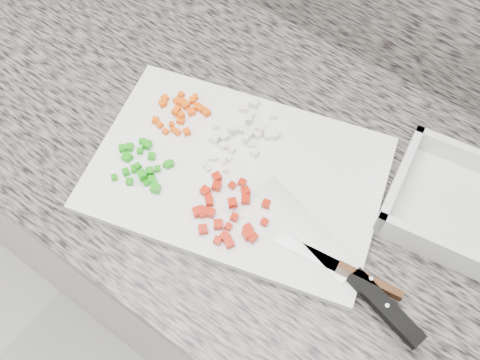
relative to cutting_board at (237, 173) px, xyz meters
The scene contains 11 objects.
cabinet 0.49m from the cutting_board, 145.45° to the left, with size 3.92×0.62×0.86m, color silver.
countertop 0.09m from the cutting_board, 145.45° to the left, with size 3.96×0.64×0.04m, color #635E57.
cutting_board is the anchor object (origin of this frame).
carrot_pile 0.15m from the cutting_board, 165.72° to the left, with size 0.09×0.10×0.02m.
onion_pile 0.08m from the cutting_board, 115.39° to the left, with size 0.11×0.11×0.02m.
green_pepper_pile 0.15m from the cutting_board, 145.93° to the right, with size 0.11×0.09×0.02m.
red_pepper_pile 0.08m from the cutting_board, 66.42° to the right, with size 0.12×0.12×0.02m.
garlic_pile 0.04m from the cutting_board, behind, with size 0.04×0.06×0.01m.
chef_knife 0.25m from the cutting_board, 10.84° to the right, with size 0.32×0.12×0.02m.
paring_knife 0.24m from the cutting_board, 10.27° to the right, with size 0.20×0.04×0.02m.
tray 0.37m from the cutting_board, 23.65° to the left, with size 0.28×0.22×0.05m.
Camera 1 is at (0.33, 1.04, 1.66)m, focal length 40.00 mm.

